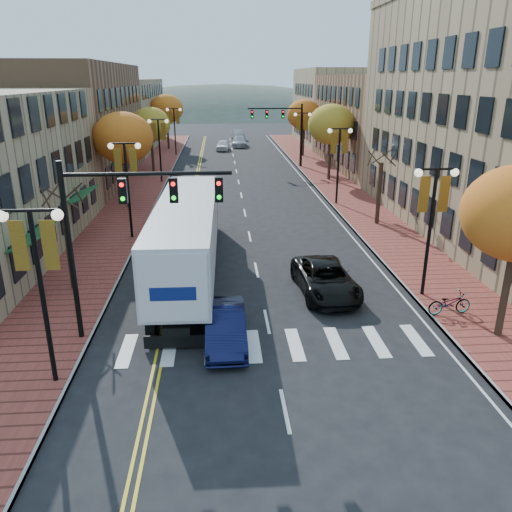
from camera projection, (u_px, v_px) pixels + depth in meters
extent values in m
plane|color=black|center=(278.00, 374.00, 17.29)|extent=(200.00, 200.00, 0.00)
cube|color=brown|center=(144.00, 186.00, 47.16)|extent=(4.00, 85.00, 0.15)
cube|color=brown|center=(332.00, 183.00, 48.40)|extent=(4.00, 85.00, 0.15)
cube|color=brown|center=(61.00, 124.00, 48.07)|extent=(12.00, 24.00, 11.00)
cube|color=#9E8966|center=(113.00, 114.00, 71.79)|extent=(12.00, 26.00, 9.50)
cube|color=brown|center=(399.00, 122.00, 56.30)|extent=(15.00, 24.00, 10.00)
cube|color=#9E8966|center=(350.00, 106.00, 76.79)|extent=(15.00, 20.00, 11.00)
cylinder|color=#382619|center=(69.00, 246.00, 23.43)|extent=(0.28, 0.28, 4.20)
cylinder|color=#382619|center=(126.00, 176.00, 38.33)|extent=(0.28, 0.28, 4.90)
ellipsoid|color=orange|center=(123.00, 138.00, 37.36)|extent=(4.48, 4.48, 3.81)
cylinder|color=#382619|center=(152.00, 150.00, 53.41)|extent=(0.28, 0.28, 4.55)
ellipsoid|color=gold|center=(150.00, 124.00, 52.52)|extent=(4.16, 4.16, 3.54)
cylinder|color=#382619|center=(168.00, 131.00, 70.22)|extent=(0.28, 0.28, 5.04)
ellipsoid|color=orange|center=(166.00, 109.00, 69.23)|extent=(4.61, 4.61, 3.92)
cylinder|color=#382619|center=(507.00, 281.00, 18.97)|extent=(0.28, 0.28, 4.55)
cylinder|color=#382619|center=(379.00, 193.00, 34.05)|extent=(0.28, 0.28, 4.20)
cylinder|color=#382619|center=(330.00, 154.00, 48.95)|extent=(0.28, 0.28, 4.90)
ellipsoid|color=gold|center=(331.00, 124.00, 47.99)|extent=(4.48, 4.48, 3.81)
cylinder|color=#382619|center=(303.00, 137.00, 64.00)|extent=(0.28, 0.28, 4.76)
ellipsoid|color=orange|center=(304.00, 114.00, 63.06)|extent=(4.35, 4.35, 3.70)
cylinder|color=black|center=(44.00, 303.00, 15.77)|extent=(0.16, 0.16, 6.00)
cylinder|color=black|center=(29.00, 210.00, 14.75)|extent=(1.60, 0.10, 0.10)
sphere|color=#FFF2CC|center=(2.00, 216.00, 14.75)|extent=(0.36, 0.36, 0.36)
sphere|color=#FFF2CC|center=(57.00, 215.00, 14.86)|extent=(0.36, 0.36, 0.36)
cube|color=orange|center=(19.00, 246.00, 15.09)|extent=(0.45, 0.03, 1.60)
cube|color=orange|center=(50.00, 245.00, 15.16)|extent=(0.45, 0.03, 1.60)
cylinder|color=black|center=(128.00, 193.00, 30.79)|extent=(0.16, 0.16, 6.00)
cylinder|color=black|center=(124.00, 143.00, 29.77)|extent=(1.60, 0.10, 0.10)
sphere|color=#FFF2CC|center=(111.00, 146.00, 29.77)|extent=(0.36, 0.36, 0.36)
sphere|color=#FFF2CC|center=(138.00, 146.00, 29.88)|extent=(0.36, 0.36, 0.36)
cube|color=orange|center=(118.00, 162.00, 30.11)|extent=(0.45, 0.03, 1.60)
cube|color=orange|center=(133.00, 162.00, 30.18)|extent=(0.45, 0.03, 1.60)
cylinder|color=black|center=(160.00, 152.00, 47.69)|extent=(0.16, 0.16, 6.00)
cylinder|color=black|center=(158.00, 120.00, 46.67)|extent=(1.60, 0.10, 0.10)
sphere|color=#FFF2CC|center=(149.00, 121.00, 46.67)|extent=(0.36, 0.36, 0.36)
sphere|color=#FFF2CC|center=(167.00, 121.00, 46.78)|extent=(0.36, 0.36, 0.36)
cube|color=orange|center=(154.00, 132.00, 47.01)|extent=(0.45, 0.03, 1.60)
cube|color=orange|center=(163.00, 132.00, 47.07)|extent=(0.45, 0.03, 1.60)
cylinder|color=black|center=(175.00, 132.00, 64.58)|extent=(0.16, 0.16, 6.00)
cylinder|color=black|center=(174.00, 108.00, 63.57)|extent=(1.60, 0.10, 0.10)
sphere|color=#FFF2CC|center=(167.00, 110.00, 63.57)|extent=(0.36, 0.36, 0.36)
sphere|color=#FFF2CC|center=(180.00, 110.00, 63.68)|extent=(0.36, 0.36, 0.36)
cube|color=orange|center=(171.00, 117.00, 63.91)|extent=(0.45, 0.03, 1.60)
cube|color=orange|center=(178.00, 117.00, 63.97)|extent=(0.45, 0.03, 1.60)
cylinder|color=black|center=(429.00, 236.00, 22.43)|extent=(0.16, 0.16, 6.00)
cylinder|color=black|center=(437.00, 169.00, 21.41)|extent=(1.60, 0.10, 0.10)
sphere|color=#FFF2CC|center=(419.00, 173.00, 21.41)|extent=(0.36, 0.36, 0.36)
sphere|color=#FFF2CC|center=(455.00, 172.00, 21.52)|extent=(0.36, 0.36, 0.36)
cube|color=orange|center=(424.00, 194.00, 21.76)|extent=(0.45, 0.03, 1.60)
cube|color=orange|center=(444.00, 194.00, 21.82)|extent=(0.45, 0.03, 1.60)
cylinder|color=black|center=(338.00, 168.00, 39.33)|extent=(0.16, 0.16, 6.00)
cylinder|color=black|center=(340.00, 129.00, 38.31)|extent=(1.60, 0.10, 0.10)
sphere|color=#FFF2CC|center=(330.00, 131.00, 38.31)|extent=(0.36, 0.36, 0.36)
sphere|color=#FFF2CC|center=(350.00, 131.00, 38.42)|extent=(0.36, 0.36, 0.36)
cube|color=orange|center=(334.00, 143.00, 38.65)|extent=(0.45, 0.03, 1.60)
cube|color=orange|center=(345.00, 143.00, 38.72)|extent=(0.45, 0.03, 1.60)
cylinder|color=black|center=(302.00, 141.00, 56.22)|extent=(0.16, 0.16, 6.00)
cylinder|color=black|center=(303.00, 113.00, 55.21)|extent=(1.60, 0.10, 0.10)
sphere|color=#FFF2CC|center=(295.00, 114.00, 55.21)|extent=(0.36, 0.36, 0.36)
sphere|color=#FFF2CC|center=(310.00, 114.00, 55.32)|extent=(0.36, 0.36, 0.36)
cube|color=orange|center=(298.00, 123.00, 55.55)|extent=(0.45, 0.03, 1.60)
cube|color=orange|center=(306.00, 123.00, 55.61)|extent=(0.45, 0.03, 1.60)
cylinder|color=black|center=(71.00, 256.00, 18.42)|extent=(0.20, 0.20, 7.00)
cylinder|color=black|center=(147.00, 174.00, 17.61)|extent=(6.00, 0.14, 0.14)
cube|color=black|center=(123.00, 191.00, 17.75)|extent=(0.30, 0.25, 0.90)
sphere|color=#FF0C0C|center=(121.00, 185.00, 17.54)|extent=(0.16, 0.16, 0.16)
cube|color=black|center=(174.00, 190.00, 17.88)|extent=(0.30, 0.25, 0.90)
sphere|color=#FF0C0C|center=(173.00, 184.00, 17.66)|extent=(0.16, 0.16, 0.16)
cube|color=black|center=(219.00, 190.00, 17.99)|extent=(0.30, 0.25, 0.90)
sphere|color=#FF0C0C|center=(219.00, 183.00, 17.77)|extent=(0.16, 0.16, 0.16)
cylinder|color=black|center=(301.00, 136.00, 56.05)|extent=(0.20, 0.20, 7.00)
cylinder|color=black|center=(275.00, 108.00, 54.83)|extent=(6.00, 0.14, 0.14)
cube|color=black|center=(283.00, 114.00, 55.09)|extent=(0.30, 0.25, 0.90)
sphere|color=#FF0C0C|center=(283.00, 112.00, 54.88)|extent=(0.16, 0.16, 0.16)
cube|color=black|center=(267.00, 114.00, 54.97)|extent=(0.30, 0.25, 0.90)
sphere|color=#FF0C0C|center=(267.00, 112.00, 54.76)|extent=(0.16, 0.16, 0.16)
cube|color=black|center=(252.00, 114.00, 54.86)|extent=(0.30, 0.25, 0.90)
sphere|color=#FF0C0C|center=(252.00, 112.00, 54.64)|extent=(0.16, 0.16, 0.16)
cube|color=black|center=(189.00, 267.00, 24.58)|extent=(1.25, 13.45, 0.36)
cube|color=silver|center=(187.00, 232.00, 23.97)|extent=(2.90, 13.48, 2.89)
cube|color=black|center=(197.00, 209.00, 32.08)|extent=(2.63, 3.14, 2.58)
cylinder|color=black|center=(152.00, 326.00, 19.60)|extent=(0.38, 1.04, 1.03)
cylinder|color=black|center=(207.00, 324.00, 19.71)|extent=(0.38, 1.04, 1.03)
cylinder|color=black|center=(156.00, 312.00, 20.76)|extent=(0.38, 1.04, 1.03)
cylinder|color=black|center=(208.00, 310.00, 20.88)|extent=(0.38, 1.04, 1.03)
cylinder|color=black|center=(179.00, 233.00, 31.25)|extent=(0.38, 1.04, 1.03)
cylinder|color=black|center=(214.00, 232.00, 31.37)|extent=(0.38, 1.04, 1.03)
cylinder|color=black|center=(182.00, 223.00, 33.39)|extent=(0.38, 1.04, 1.03)
cylinder|color=black|center=(215.00, 223.00, 33.51)|extent=(0.38, 1.04, 1.03)
imported|color=black|center=(225.00, 326.00, 19.10)|extent=(1.59, 4.39, 1.44)
imported|color=black|center=(325.00, 279.00, 23.56)|extent=(2.79, 5.50, 1.49)
imported|color=white|center=(223.00, 145.00, 70.29)|extent=(2.06, 4.28, 1.41)
imported|color=#9D9CA4|center=(239.00, 141.00, 74.17)|extent=(2.31, 5.26, 1.50)
imported|color=#94959B|center=(238.00, 135.00, 82.77)|extent=(2.25, 4.84, 1.53)
imported|color=gray|center=(449.00, 303.00, 21.23)|extent=(1.98, 0.86, 1.01)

